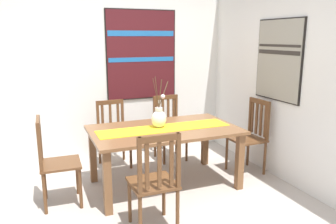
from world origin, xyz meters
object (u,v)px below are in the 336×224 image
dining_table (164,136)px  chair_1 (113,132)px  chair_2 (169,126)px  chair_0 (54,161)px  centerpiece_vase (159,117)px  chair_4 (155,181)px  painting_on_back_wall (142,55)px  painting_on_side_wall (279,60)px  chair_3 (250,135)px

dining_table → chair_1: bearing=115.0°
chair_2 → chair_1: bearing=177.9°
dining_table → chair_0: bearing=-179.3°
centerpiece_vase → chair_0: 1.28m
chair_1 → chair_2: size_ratio=0.98×
chair_4 → chair_2: bearing=64.0°
dining_table → chair_0: chair_0 is taller
dining_table → painting_on_back_wall: bearing=83.6°
chair_4 → painting_on_side_wall: 2.28m
chair_4 → painting_on_side_wall: bearing=20.0°
centerpiece_vase → painting_on_side_wall: bearing=-10.0°
dining_table → centerpiece_vase: (-0.05, 0.06, 0.22)m
centerpiece_vase → painting_on_side_wall: (1.51, -0.27, 0.66)m
centerpiece_vase → painting_on_side_wall: size_ratio=0.63×
chair_0 → chair_4: bearing=-47.3°
chair_1 → chair_3: (1.66, -0.93, 0.03)m
chair_1 → chair_4: 1.82m
centerpiece_vase → chair_4: bearing=-112.8°
centerpiece_vase → chair_4: (-0.41, -0.97, -0.35)m
chair_0 → centerpiece_vase: bearing=3.4°
chair_2 → painting_on_back_wall: bearing=121.3°
chair_0 → chair_2: bearing=27.8°
dining_table → chair_3: (1.23, -0.02, -0.12)m
chair_1 → painting_on_side_wall: (1.89, -1.12, 1.04)m
chair_3 → dining_table: bearing=178.9°
chair_2 → chair_3: 1.22m
chair_0 → painting_on_side_wall: size_ratio=0.96×
chair_2 → chair_4: chair_4 is taller
chair_3 → chair_1: bearing=150.6°
chair_2 → painting_on_back_wall: (-0.27, 0.45, 1.04)m
chair_1 → painting_on_back_wall: size_ratio=0.69×
chair_0 → painting_on_back_wall: 2.21m
chair_1 → painting_on_side_wall: bearing=-30.6°
dining_table → centerpiece_vase: centerpiece_vase is taller
centerpiece_vase → chair_1: (-0.38, 0.85, -0.37)m
dining_table → chair_2: bearing=64.5°
chair_2 → dining_table: bearing=-115.5°
dining_table → chair_0: size_ratio=1.79×
painting_on_side_wall → dining_table: bearing=171.8°
chair_1 → chair_4: bearing=-90.9°
dining_table → painting_on_side_wall: (1.47, -0.21, 0.89)m
painting_on_back_wall → chair_0: bearing=-136.8°
dining_table → chair_4: bearing=-116.5°
chair_1 → painting_on_back_wall: (0.57, 0.41, 1.05)m
chair_0 → chair_2: chair_0 is taller
chair_1 → painting_on_side_wall: painting_on_side_wall is taller
chair_2 → centerpiece_vase: bearing=-119.5°
chair_2 → painting_on_back_wall: 1.16m
chair_1 → chair_3: chair_3 is taller
chair_0 → chair_3: (2.51, -0.01, 0.00)m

